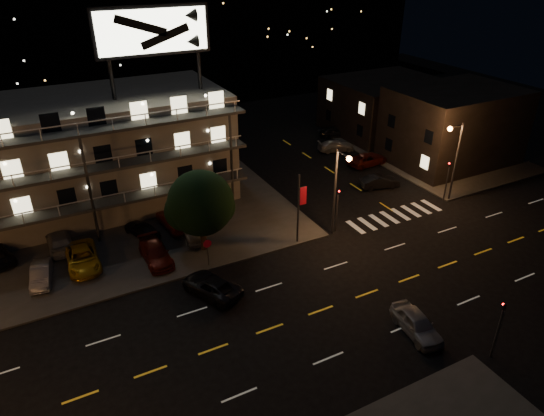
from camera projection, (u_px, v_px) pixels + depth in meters
name	position (u px, v px, depth m)	size (l,w,h in m)	color
ground	(296.00, 319.00, 32.94)	(140.00, 140.00, 0.00)	black
curb_nw	(46.00, 233.00, 42.81)	(44.00, 24.00, 0.15)	#333431
curb_ne	(423.00, 149.00, 60.75)	(16.00, 24.00, 0.15)	#333431
motel	(76.00, 155.00, 45.00)	(28.00, 13.80, 18.10)	gray
side_bldg_front	(453.00, 126.00, 55.64)	(14.06, 10.00, 8.50)	black
side_bldg_back	(385.00, 106.00, 65.36)	(14.06, 12.00, 7.00)	black
hill_backdrop	(54.00, 23.00, 78.75)	(120.00, 25.00, 24.00)	black
streetlight_nc	(338.00, 184.00, 40.25)	(0.44, 1.92, 8.00)	#2D2D30
streetlight_ne	(455.00, 154.00, 46.09)	(1.92, 0.44, 8.00)	#2D2D30
signal_nw	(337.00, 206.00, 42.02)	(0.20, 0.27, 4.60)	#2D2D30
signal_sw	(500.00, 324.00, 28.76)	(0.20, 0.27, 4.60)	#2D2D30
signal_ne	(448.00, 177.00, 47.32)	(0.27, 0.20, 4.60)	#2D2D30
banner_north	(299.00, 207.00, 39.95)	(0.83, 0.16, 6.40)	#2D2D30
stop_sign	(208.00, 248.00, 37.60)	(0.91, 0.11, 2.61)	#2D2D30
tree	(200.00, 205.00, 38.45)	(5.54, 5.33, 6.98)	black
lot_car_1	(41.00, 274.00, 36.16)	(1.34, 3.84, 1.26)	gray
lot_car_2	(82.00, 258.00, 37.95)	(2.37, 5.13, 1.43)	#C19112
lot_car_3	(156.00, 253.00, 38.60)	(1.93, 4.74, 1.38)	#4F120B
lot_car_4	(192.00, 231.00, 41.62)	(1.63, 4.05, 1.38)	gray
lot_car_7	(60.00, 241.00, 40.22)	(1.94, 4.77, 1.38)	gray
lot_car_8	(142.00, 229.00, 42.03)	(1.53, 3.79, 1.29)	black
lot_car_9	(172.00, 220.00, 43.14)	(1.53, 4.38, 1.44)	#4F120B
side_car_0	(380.00, 182.00, 50.77)	(1.44, 4.13, 1.36)	black
side_car_1	(367.00, 159.00, 56.11)	(2.28, 4.95, 1.38)	#4F120B
side_car_2	(336.00, 146.00, 60.04)	(1.84, 4.54, 1.32)	gray
side_car_3	(335.00, 132.00, 64.43)	(1.63, 4.04, 1.38)	black
road_car_east	(417.00, 324.00, 31.51)	(1.72, 4.27, 1.45)	gray
road_car_west	(211.00, 286.00, 35.11)	(2.24, 4.85, 1.35)	black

